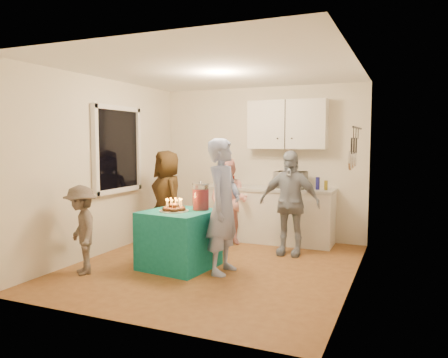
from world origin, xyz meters
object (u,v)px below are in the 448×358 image
at_px(man_birthday, 224,206).
at_px(child_near_left, 81,230).
at_px(woman_back_center, 229,201).
at_px(party_table, 179,239).
at_px(microwave, 291,180).
at_px(punch_jar, 201,197).
at_px(counter, 266,216).
at_px(woman_back_left, 167,198).
at_px(woman_back_right, 289,203).

bearing_deg(man_birthday, child_near_left, 115.34).
bearing_deg(child_near_left, woman_back_center, 103.24).
relative_size(party_table, child_near_left, 0.75).
relative_size(microwave, punch_jar, 1.46).
xyz_separation_m(counter, woman_back_left, (-1.37, -0.92, 0.34)).
distance_m(microwave, punch_jar, 1.91).
height_order(party_table, woman_back_center, woman_back_center).
xyz_separation_m(punch_jar, man_birthday, (0.40, -0.17, -0.07)).
bearing_deg(woman_back_center, child_near_left, -113.16).
height_order(counter, party_table, counter).
relative_size(counter, man_birthday, 1.28).
distance_m(woman_back_left, woman_back_center, 0.99).
relative_size(woman_back_center, woman_back_right, 0.91).
distance_m(party_table, man_birthday, 0.79).
distance_m(man_birthday, woman_back_left, 1.71).
height_order(counter, woman_back_right, woman_back_right).
distance_m(punch_jar, woman_back_right, 1.41).
xyz_separation_m(man_birthday, woman_back_left, (-1.40, 0.98, -0.09)).
distance_m(woman_back_left, child_near_left, 1.76).
height_order(punch_jar, woman_back_right, woman_back_right).
bearing_deg(microwave, woman_back_center, -153.76).
relative_size(microwave, woman_back_right, 0.32).
distance_m(man_birthday, woman_back_center, 1.59).
xyz_separation_m(woman_back_center, woman_back_right, (1.09, -0.29, 0.07)).
distance_m(party_table, punch_jar, 0.62).
height_order(microwave, man_birthday, man_birthday).
bearing_deg(punch_jar, counter, 77.91).
relative_size(party_table, woman_back_right, 0.55).
bearing_deg(microwave, counter, -178.14).
height_order(party_table, man_birthday, man_birthday).
bearing_deg(counter, woman_back_center, -141.04).
xyz_separation_m(counter, party_table, (-0.60, -1.93, -0.05)).
xyz_separation_m(punch_jar, woman_back_center, (-0.14, 1.32, -0.23)).
relative_size(woman_back_right, child_near_left, 1.37).
height_order(man_birthday, woman_back_left, man_birthday).
distance_m(microwave, woman_back_left, 2.02).
xyz_separation_m(punch_jar, child_near_left, (-1.23, -0.92, -0.37)).
height_order(punch_jar, child_near_left, child_near_left).
bearing_deg(microwave, party_table, -115.78).
relative_size(woman_back_center, child_near_left, 1.24).
height_order(party_table, woman_back_right, woman_back_right).
height_order(counter, child_near_left, child_near_left).
height_order(man_birthday, woman_back_center, man_birthday).
xyz_separation_m(woman_back_center, child_near_left, (-1.08, -2.24, -0.14)).
distance_m(woman_back_center, woman_back_right, 1.13).
xyz_separation_m(counter, punch_jar, (-0.37, -1.74, 0.50)).
bearing_deg(counter, punch_jar, -102.09).
bearing_deg(woman_back_right, microwave, 104.31).
xyz_separation_m(microwave, woman_back_left, (-1.77, -0.92, -0.28)).
height_order(woman_back_center, child_near_left, woman_back_center).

